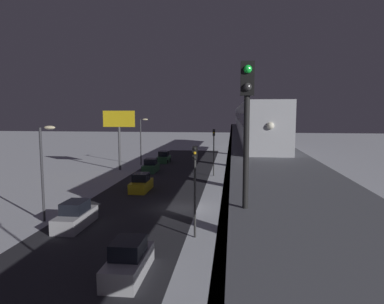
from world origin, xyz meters
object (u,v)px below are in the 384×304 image
object	(u,v)px
sedan_green	(164,158)
sedan_green_2	(151,167)
sedan_silver_2	(129,261)
commercial_billboard	(119,125)
subway_train	(246,118)
sedan_yellow	(141,184)
rail_signal	(247,110)
sedan_silver	(75,216)
traffic_light_mid	(214,145)
traffic_light_near	(195,178)

from	to	relation	value
sedan_green	sedan_green_2	size ratio (longest dim) A/B	0.99
sedan_silver_2	commercial_billboard	distance (m)	35.84
sedan_green_2	subway_train	bearing A→B (deg)	-149.35
sedan_yellow	sedan_silver_2	world-z (taller)	same
rail_signal	sedan_green	size ratio (longest dim) A/B	1.00
rail_signal	commercial_billboard	xyz separation A→B (m)	(17.25, -41.19, -1.93)
sedan_green_2	sedan_silver	xyz separation A→B (m)	(-0.00, 24.74, 0.00)
sedan_silver_2	traffic_light_mid	size ratio (longest dim) A/B	0.69
sedan_yellow	sedan_silver_2	bearing A→B (deg)	102.97
traffic_light_mid	subway_train	bearing A→B (deg)	-114.18
subway_train	traffic_light_mid	bearing A→B (deg)	65.82
rail_signal	sedan_yellow	bearing A→B (deg)	-69.45
sedan_yellow	sedan_silver	distance (m)	12.70
traffic_light_mid	sedan_yellow	bearing A→B (deg)	53.09
sedan_green_2	traffic_light_mid	world-z (taller)	traffic_light_mid
traffic_light_near	sedan_silver	bearing A→B (deg)	-7.89
rail_signal	sedan_silver	world-z (taller)	rail_signal
sedan_silver_2	traffic_light_near	world-z (taller)	traffic_light_near
commercial_billboard	sedan_green_2	bearing A→B (deg)	165.61
subway_train	sedan_silver_2	xyz separation A→B (m)	(7.60, 40.42, -7.02)
sedan_silver_2	traffic_light_near	distance (m)	7.56
sedan_green_2	sedan_silver_2	size ratio (longest dim) A/B	0.92
rail_signal	sedan_green	bearing A→B (deg)	-76.21
rail_signal	sedan_silver_2	bearing A→B (deg)	-53.27
sedan_yellow	traffic_light_mid	xyz separation A→B (m)	(-7.50, -9.99, 3.40)
subway_train	sedan_silver	bearing A→B (deg)	67.03
sedan_silver	sedan_silver_2	world-z (taller)	same
sedan_green	commercial_billboard	distance (m)	11.58
traffic_light_near	commercial_billboard	size ratio (longest dim) A/B	0.72
sedan_silver	subway_train	bearing A→B (deg)	-112.97
subway_train	sedan_silver	world-z (taller)	subway_train
rail_signal	sedan_green_2	xyz separation A→B (m)	(12.20, -39.89, -7.96)
sedan_green	sedan_yellow	xyz separation A→B (m)	(-1.80, 21.95, 0.01)
sedan_green	sedan_silver_2	size ratio (longest dim) A/B	0.91
rail_signal	sedan_yellow	world-z (taller)	rail_signal
subway_train	sedan_silver_2	size ratio (longest dim) A/B	16.85
sedan_green	sedan_yellow	size ratio (longest dim) A/B	0.94
sedan_green_2	sedan_yellow	distance (m)	12.29
rail_signal	sedan_green	world-z (taller)	rail_signal
rail_signal	sedan_yellow	distance (m)	30.67
traffic_light_near	sedan_yellow	bearing A→B (deg)	-61.59
commercial_billboard	traffic_light_mid	bearing A→B (deg)	166.40
sedan_green_2	traffic_light_mid	xyz separation A→B (m)	(-9.30, 2.17, 3.40)
sedan_green	sedan_silver	distance (m)	34.53
subway_train	sedan_yellow	size ratio (longest dim) A/B	17.35
sedan_yellow	sedan_green	bearing A→B (deg)	-85.31
sedan_silver	commercial_billboard	distance (m)	27.19
traffic_light_mid	sedan_silver	bearing A→B (deg)	67.60
sedan_silver	traffic_light_near	distance (m)	9.99
subway_train	traffic_light_near	bearing A→B (deg)	82.20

